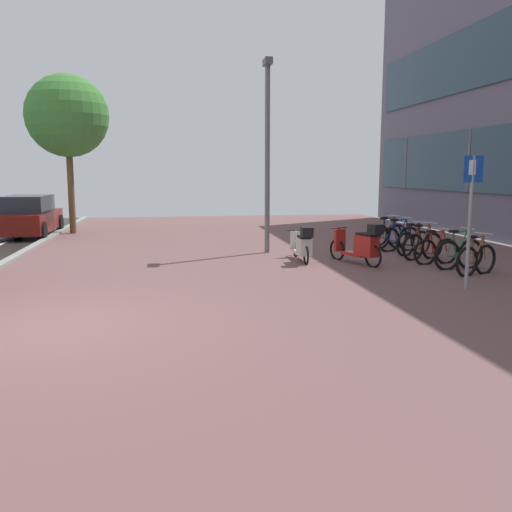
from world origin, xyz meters
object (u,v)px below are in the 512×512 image
object	(u,v)px
bicycle_rack_03	(423,246)
bicycle_rack_07	(387,234)
bicycle_rack_01	(459,254)
bicycle_rack_05	(399,239)
bicycle_rack_00	(476,260)
parked_car_far	(28,217)
scooter_near	(303,245)
bicycle_rack_02	(436,251)
street_tree	(67,116)
bicycle_rack_06	(389,236)
lamp_post	(267,146)
scooter_mid	(361,245)
parking_sign	(471,208)
bicycle_rack_04	(413,243)

from	to	relation	value
bicycle_rack_03	bicycle_rack_07	bearing A→B (deg)	84.85
bicycle_rack_01	bicycle_rack_05	distance (m)	2.99
bicycle_rack_00	parked_car_far	world-z (taller)	parked_car_far
bicycle_rack_01	scooter_near	distance (m)	3.74
bicycle_rack_02	street_tree	size ratio (longest dim) A/B	0.22
scooter_near	parked_car_far	size ratio (longest dim) A/B	0.44
bicycle_rack_01	bicycle_rack_06	size ratio (longest dim) A/B	1.00
lamp_post	bicycle_rack_07	bearing A→B (deg)	15.27
scooter_mid	parked_car_far	bearing A→B (deg)	140.40
bicycle_rack_02	parking_sign	distance (m)	3.16
bicycle_rack_07	parking_sign	world-z (taller)	parking_sign
parked_car_far	lamp_post	distance (m)	9.81
bicycle_rack_00	bicycle_rack_06	size ratio (longest dim) A/B	0.91
bicycle_rack_01	scooter_near	size ratio (longest dim) A/B	0.77
bicycle_rack_05	scooter_mid	xyz separation A→B (m)	(-1.89, -2.01, 0.12)
bicycle_rack_03	bicycle_rack_02	bearing A→B (deg)	-91.16
lamp_post	street_tree	world-z (taller)	street_tree
bicycle_rack_05	parked_car_far	size ratio (longest dim) A/B	0.35
bicycle_rack_01	scooter_near	bearing A→B (deg)	153.95
bicycle_rack_02	bicycle_rack_07	bearing A→B (deg)	85.65
bicycle_rack_07	parked_car_far	xyz separation A→B (m)	(-11.79, 4.48, 0.35)
bicycle_rack_05	bicycle_rack_02	bearing A→B (deg)	-90.57
parking_sign	lamp_post	bearing A→B (deg)	118.78
bicycle_rack_02	bicycle_rack_03	distance (m)	0.75
bicycle_rack_07	bicycle_rack_01	bearing A→B (deg)	-91.26
bicycle_rack_07	street_tree	world-z (taller)	street_tree
bicycle_rack_01	bicycle_rack_05	size ratio (longest dim) A/B	0.97
scooter_mid	street_tree	xyz separation A→B (m)	(-8.18, 8.38, 3.79)
lamp_post	bicycle_rack_05	bearing A→B (deg)	-5.75
bicycle_rack_05	scooter_mid	size ratio (longest dim) A/B	0.78
bicycle_rack_00	bicycle_rack_04	bearing A→B (deg)	91.29
bicycle_rack_03	bicycle_rack_05	xyz separation A→B (m)	(0.01, 1.49, 0.01)
parked_car_far	street_tree	xyz separation A→B (m)	(1.47, 0.41, 3.59)
scooter_mid	parking_sign	distance (m)	3.39
bicycle_rack_03	parking_sign	world-z (taller)	parking_sign
bicycle_rack_05	bicycle_rack_07	size ratio (longest dim) A/B	1.15
bicycle_rack_07	bicycle_rack_04	bearing A→B (deg)	-94.39
bicycle_rack_03	scooter_mid	size ratio (longest dim) A/B	0.75
bicycle_rack_01	bicycle_rack_04	bearing A→B (deg)	91.88
bicycle_rack_07	scooter_near	bearing A→B (deg)	-140.70
bicycle_rack_01	bicycle_rack_07	xyz separation A→B (m)	(0.10, 4.47, -0.02)
scooter_mid	street_tree	world-z (taller)	street_tree
bicycle_rack_03	scooter_near	world-z (taller)	bicycle_rack_03
bicycle_rack_03	parked_car_far	distance (m)	13.73
bicycle_rack_01	bicycle_rack_06	xyz separation A→B (m)	(-0.16, 3.73, 0.01)
scooter_mid	bicycle_rack_06	bearing A→B (deg)	55.54
bicycle_rack_01	scooter_near	xyz separation A→B (m)	(-3.36, 1.64, 0.07)
bicycle_rack_02	bicycle_rack_04	world-z (taller)	bicycle_rack_04
bicycle_rack_04	bicycle_rack_06	size ratio (longest dim) A/B	0.90
bicycle_rack_07	scooter_near	world-z (taller)	scooter_near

